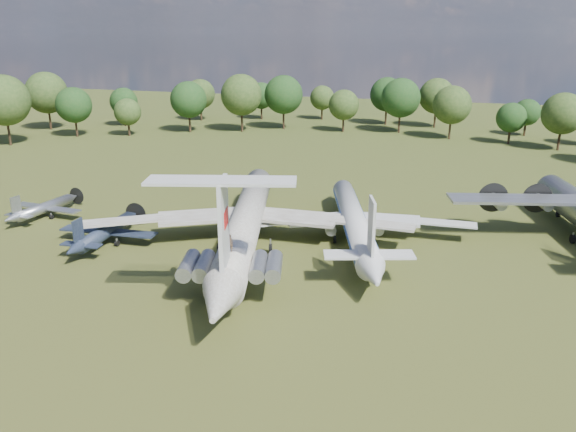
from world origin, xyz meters
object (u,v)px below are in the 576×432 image
(small_prop_northwest, at_px, (45,210))
(tu104_jet, at_px, (354,225))
(small_prop_west, at_px, (106,235))
(person_on_il62, at_px, (230,243))
(il62_airliner, at_px, (246,227))

(small_prop_northwest, bearing_deg, tu104_jet, 9.45)
(small_prop_west, relative_size, person_on_il62, 9.61)
(small_prop_northwest, relative_size, person_on_il62, 8.32)
(tu104_jet, distance_m, small_prop_west, 28.98)
(il62_airliner, relative_size, small_prop_west, 3.10)
(small_prop_west, distance_m, small_prop_northwest, 15.07)
(il62_airliner, xyz_separation_m, tu104_jet, (11.30, 5.85, -0.54))
(tu104_jet, xyz_separation_m, small_prop_west, (-27.17, -10.06, -0.73))
(small_prop_northwest, bearing_deg, small_prop_west, -19.76)
(il62_airliner, height_order, person_on_il62, person_on_il62)
(il62_airliner, height_order, tu104_jet, il62_airliner)
(il62_airliner, height_order, small_prop_northwest, il62_airliner)
(small_prop_west, bearing_deg, person_on_il62, -28.53)
(tu104_jet, bearing_deg, il62_airliner, -170.57)
(il62_airliner, distance_m, small_prop_northwest, 29.76)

